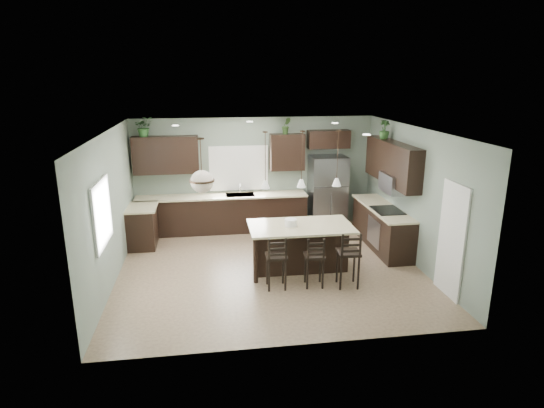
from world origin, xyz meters
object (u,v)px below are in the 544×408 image
at_px(bar_stool_center, 314,261).
at_px(bar_stool_right, 348,259).
at_px(bar_stool_left, 276,262).
at_px(kitchen_island, 300,247).
at_px(plant_back_left, 144,127).
at_px(refrigerator, 327,192).
at_px(serving_dish, 291,222).

xyz_separation_m(bar_stool_center, bar_stool_right, (0.61, -0.10, 0.05)).
height_order(bar_stool_left, bar_stool_right, bar_stool_right).
relative_size(kitchen_island, plant_back_left, 4.39).
bearing_deg(bar_stool_right, refrigerator, 85.77).
relative_size(refrigerator, plant_back_left, 3.96).
relative_size(refrigerator, kitchen_island, 0.90).
bearing_deg(bar_stool_center, kitchen_island, 101.20).
height_order(kitchen_island, bar_stool_left, bar_stool_left).
relative_size(serving_dish, bar_stool_center, 0.24).
bearing_deg(kitchen_island, bar_stool_right, -51.56).
bearing_deg(refrigerator, plant_back_left, 178.21).
relative_size(serving_dish, bar_stool_left, 0.23).
height_order(serving_dish, bar_stool_right, bar_stool_right).
xyz_separation_m(bar_stool_center, plant_back_left, (-3.30, 3.44, 2.14)).
bearing_deg(bar_stool_left, refrigerator, 62.01).
xyz_separation_m(kitchen_island, plant_back_left, (-3.21, 2.64, 2.17)).
distance_m(kitchen_island, bar_stool_right, 1.15).
xyz_separation_m(bar_stool_right, plant_back_left, (-3.92, 3.54, 2.09)).
xyz_separation_m(kitchen_island, serving_dish, (-0.20, 0.00, 0.53)).
bearing_deg(kitchen_island, bar_stool_center, -82.98).
distance_m(bar_stool_center, bar_stool_right, 0.62).
bearing_deg(plant_back_left, kitchen_island, -39.42).
distance_m(serving_dish, bar_stool_center, 0.99).
xyz_separation_m(refrigerator, kitchen_island, (-1.22, -2.50, -0.46)).
relative_size(refrigerator, bar_stool_left, 1.80).
relative_size(bar_stool_center, bar_stool_right, 0.90).
xyz_separation_m(bar_stool_left, bar_stool_center, (0.71, -0.02, -0.02)).
bearing_deg(bar_stool_right, plant_back_left, 142.18).
xyz_separation_m(refrigerator, plant_back_left, (-4.42, 0.14, 1.71)).
distance_m(serving_dish, bar_stool_right, 1.36).
bearing_deg(serving_dish, bar_stool_left, -117.73).
relative_size(bar_stool_right, plant_back_left, 2.34).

